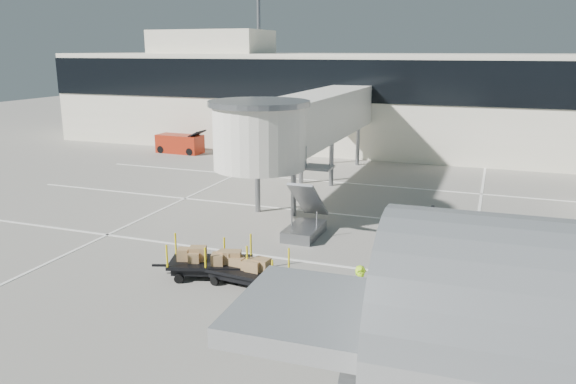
% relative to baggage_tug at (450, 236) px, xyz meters
% --- Properties ---
extents(ground, '(140.00, 140.00, 0.00)m').
position_rel_baggage_tug_xyz_m(ground, '(-5.01, -5.49, -0.63)').
color(ground, '#9F9A8E').
rests_on(ground, ground).
extents(lane_markings, '(40.00, 30.00, 0.02)m').
position_rel_baggage_tug_xyz_m(lane_markings, '(-5.68, 3.84, -0.62)').
color(lane_markings, white).
rests_on(lane_markings, ground).
extents(terminal, '(64.00, 12.11, 15.20)m').
position_rel_baggage_tug_xyz_m(terminal, '(-5.36, 24.45, 3.47)').
color(terminal, white).
rests_on(terminal, ground).
extents(jet_bridge, '(5.70, 20.40, 6.03)m').
position_rel_baggage_tug_xyz_m(jet_bridge, '(-8.98, 6.77, 3.65)').
color(jet_bridge, white).
rests_on(jet_bridge, ground).
extents(baggage_tug, '(2.68, 1.71, 1.75)m').
position_rel_baggage_tug_xyz_m(baggage_tug, '(0.00, 0.00, 0.00)').
color(baggage_tug, '#9A210E').
rests_on(baggage_tug, ground).
extents(suitcase_cart, '(3.62, 2.32, 1.40)m').
position_rel_baggage_tug_xyz_m(suitcase_cart, '(2.97, -0.24, -0.12)').
color(suitcase_cart, black).
rests_on(suitcase_cart, ground).
extents(box_cart_near, '(3.82, 2.40, 1.47)m').
position_rel_baggage_tug_xyz_m(box_cart_near, '(-8.19, -6.16, -0.11)').
color(box_cart_near, black).
rests_on(box_cart_near, ground).
extents(box_cart_far, '(3.59, 1.71, 1.38)m').
position_rel_baggage_tug_xyz_m(box_cart_far, '(-6.69, -6.31, -0.11)').
color(box_cart_far, black).
rests_on(box_cart_far, ground).
extents(ground_worker, '(0.79, 0.61, 1.93)m').
position_rel_baggage_tug_xyz_m(ground_worker, '(-2.04, -7.97, 0.33)').
color(ground_worker, '#B9FF1A').
rests_on(ground_worker, ground).
extents(belt_loader, '(4.17, 1.82, 1.97)m').
position_rel_baggage_tug_xyz_m(belt_loader, '(-22.97, 16.30, 0.12)').
color(belt_loader, '#9A210E').
rests_on(belt_loader, ground).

